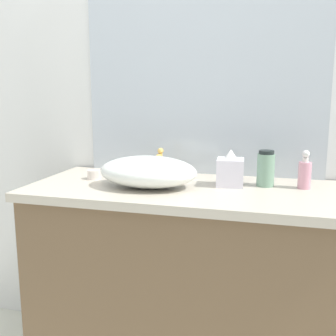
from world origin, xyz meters
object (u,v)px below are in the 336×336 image
object	(u,v)px
candle_jar	(94,174)
sink_basin	(148,172)
soap_dispenser	(305,173)
tissue_box	(230,171)
lotion_bottle	(266,169)

from	to	relation	value
candle_jar	sink_basin	bearing A→B (deg)	-15.81
soap_dispenser	tissue_box	world-z (taller)	soap_dispenser
lotion_bottle	tissue_box	xyz separation A→B (m)	(-0.14, -0.04, -0.01)
sink_basin	soap_dispenser	world-z (taller)	soap_dispenser
sink_basin	tissue_box	bearing A→B (deg)	18.19
tissue_box	candle_jar	xyz separation A→B (m)	(-0.61, -0.03, -0.04)
lotion_bottle	tissue_box	distance (m)	0.15
lotion_bottle	candle_jar	bearing A→B (deg)	-175.20
sink_basin	lotion_bottle	world-z (taller)	lotion_bottle
tissue_box	soap_dispenser	bearing A→B (deg)	6.37
sink_basin	soap_dispenser	bearing A→B (deg)	12.69
sink_basin	candle_jar	bearing A→B (deg)	164.19
soap_dispenser	lotion_bottle	world-z (taller)	soap_dispenser
sink_basin	tissue_box	distance (m)	0.35
candle_jar	soap_dispenser	bearing A→B (deg)	3.80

